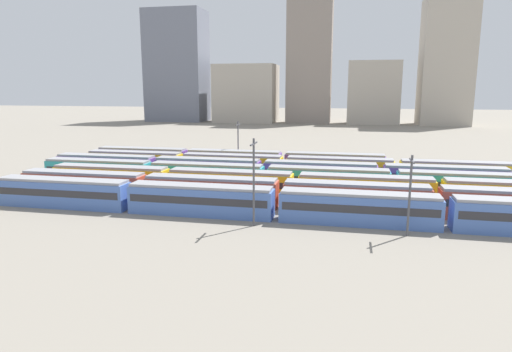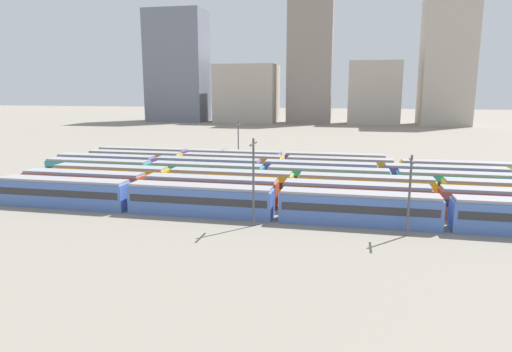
{
  "view_description": "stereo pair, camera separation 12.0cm",
  "coord_description": "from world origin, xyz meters",
  "px_view_note": "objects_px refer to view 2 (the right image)",
  "views": [
    {
      "loc": [
        35.4,
        -50.87,
        15.25
      ],
      "look_at": [
        21.33,
        15.6,
        2.04
      ],
      "focal_mm": 31.53,
      "sensor_mm": 36.0,
      "label": 1
    },
    {
      "loc": [
        35.52,
        -50.84,
        15.25
      ],
      "look_at": [
        21.33,
        15.6,
        2.04
      ],
      "focal_mm": 31.53,
      "sensor_mm": 36.0,
      "label": 2
    }
  ],
  "objects_px": {
    "train_track_5": "(397,170)",
    "catenary_pole_1": "(238,142)",
    "train_track_1": "(435,201)",
    "train_track_0": "(358,208)",
    "train_track_3": "(266,177)",
    "catenary_pole_0": "(253,178)",
    "catenary_pole_2": "(410,191)",
    "train_track_4": "(262,171)",
    "train_track_6": "(234,160)",
    "train_track_2": "(296,186)"
  },
  "relations": [
    {
      "from": "train_track_1",
      "to": "catenary_pole_1",
      "type": "relative_size",
      "value": 12.5
    },
    {
      "from": "train_track_5",
      "to": "catenary_pole_1",
      "type": "distance_m",
      "value": 30.68
    },
    {
      "from": "train_track_0",
      "to": "train_track_5",
      "type": "xyz_separation_m",
      "value": [
        6.56,
        26.0,
        0.0
      ]
    },
    {
      "from": "train_track_4",
      "to": "train_track_5",
      "type": "xyz_separation_m",
      "value": [
        21.85,
        5.2,
        0.0
      ]
    },
    {
      "from": "catenary_pole_0",
      "to": "catenary_pole_1",
      "type": "bearing_deg",
      "value": 106.75
    },
    {
      "from": "train_track_3",
      "to": "train_track_6",
      "type": "xyz_separation_m",
      "value": [
        -9.08,
        15.6,
        -0.0
      ]
    },
    {
      "from": "train_track_6",
      "to": "catenary_pole_0",
      "type": "relative_size",
      "value": 5.61
    },
    {
      "from": "catenary_pole_1",
      "to": "catenary_pole_2",
      "type": "height_order",
      "value": "catenary_pole_1"
    },
    {
      "from": "train_track_0",
      "to": "train_track_4",
      "type": "bearing_deg",
      "value": 126.33
    },
    {
      "from": "train_track_2",
      "to": "train_track_5",
      "type": "xyz_separation_m",
      "value": [
        15.03,
        15.6,
        0.0
      ]
    },
    {
      "from": "train_track_4",
      "to": "catenary_pole_0",
      "type": "distance_m",
      "value": 24.52
    },
    {
      "from": "train_track_0",
      "to": "train_track_3",
      "type": "xyz_separation_m",
      "value": [
        -13.75,
        15.6,
        0.0
      ]
    },
    {
      "from": "train_track_6",
      "to": "train_track_2",
      "type": "bearing_deg",
      "value": -55.39
    },
    {
      "from": "train_track_0",
      "to": "train_track_3",
      "type": "height_order",
      "value": "same"
    },
    {
      "from": "train_track_3",
      "to": "catenary_pole_0",
      "type": "height_order",
      "value": "catenary_pole_0"
    },
    {
      "from": "train_track_5",
      "to": "catenary_pole_2",
      "type": "xyz_separation_m",
      "value": [
        -1.52,
        -29.21,
        2.93
      ]
    },
    {
      "from": "train_track_2",
      "to": "catenary_pole_0",
      "type": "bearing_deg",
      "value": -102.77
    },
    {
      "from": "train_track_1",
      "to": "train_track_5",
      "type": "xyz_separation_m",
      "value": [
        -2.59,
        20.8,
        0.0
      ]
    },
    {
      "from": "train_track_3",
      "to": "train_track_6",
      "type": "height_order",
      "value": "same"
    },
    {
      "from": "train_track_6",
      "to": "train_track_3",
      "type": "bearing_deg",
      "value": -59.79
    },
    {
      "from": "train_track_3",
      "to": "train_track_4",
      "type": "distance_m",
      "value": 5.43
    },
    {
      "from": "train_track_3",
      "to": "train_track_5",
      "type": "bearing_deg",
      "value": 27.12
    },
    {
      "from": "catenary_pole_2",
      "to": "catenary_pole_0",
      "type": "bearing_deg",
      "value": 179.82
    },
    {
      "from": "train_track_1",
      "to": "catenary_pole_1",
      "type": "distance_m",
      "value": 43.33
    },
    {
      "from": "train_track_2",
      "to": "catenary_pole_2",
      "type": "xyz_separation_m",
      "value": [
        13.51,
        -13.61,
        2.93
      ]
    },
    {
      "from": "train_track_0",
      "to": "train_track_3",
      "type": "relative_size",
      "value": 1.25
    },
    {
      "from": "train_track_3",
      "to": "train_track_4",
      "type": "height_order",
      "value": "same"
    },
    {
      "from": "train_track_0",
      "to": "train_track_1",
      "type": "relative_size",
      "value": 0.83
    },
    {
      "from": "catenary_pole_0",
      "to": "train_track_5",
      "type": "bearing_deg",
      "value": 58.17
    },
    {
      "from": "train_track_0",
      "to": "catenary_pole_1",
      "type": "bearing_deg",
      "value": 123.63
    },
    {
      "from": "train_track_1",
      "to": "catenary_pole_0",
      "type": "relative_size",
      "value": 11.31
    },
    {
      "from": "train_track_1",
      "to": "train_track_6",
      "type": "bearing_deg",
      "value": 140.88
    },
    {
      "from": "train_track_5",
      "to": "train_track_6",
      "type": "relative_size",
      "value": 2.02
    },
    {
      "from": "train_track_0",
      "to": "catenary_pole_1",
      "type": "height_order",
      "value": "catenary_pole_1"
    },
    {
      "from": "train_track_2",
      "to": "train_track_4",
      "type": "xyz_separation_m",
      "value": [
        -6.83,
        10.4,
        0.0
      ]
    },
    {
      "from": "train_track_0",
      "to": "train_track_3",
      "type": "bearing_deg",
      "value": 131.39
    },
    {
      "from": "train_track_5",
      "to": "catenary_pole_1",
      "type": "height_order",
      "value": "catenary_pole_1"
    },
    {
      "from": "train_track_1",
      "to": "train_track_4",
      "type": "relative_size",
      "value": 1.51
    },
    {
      "from": "train_track_6",
      "to": "train_track_5",
      "type": "bearing_deg",
      "value": -10.04
    },
    {
      "from": "train_track_5",
      "to": "catenary_pole_2",
      "type": "height_order",
      "value": "catenary_pole_2"
    },
    {
      "from": "catenary_pole_1",
      "to": "train_track_3",
      "type": "bearing_deg",
      "value": -64.12
    },
    {
      "from": "train_track_4",
      "to": "catenary_pole_1",
      "type": "height_order",
      "value": "catenary_pole_1"
    },
    {
      "from": "train_track_1",
      "to": "catenary_pole_0",
      "type": "height_order",
      "value": "catenary_pole_0"
    },
    {
      "from": "catenary_pole_0",
      "to": "catenary_pole_2",
      "type": "bearing_deg",
      "value": -0.18
    },
    {
      "from": "train_track_0",
      "to": "train_track_4",
      "type": "height_order",
      "value": "same"
    },
    {
      "from": "train_track_0",
      "to": "catenary_pole_2",
      "type": "relative_size",
      "value": 10.86
    },
    {
      "from": "train_track_5",
      "to": "train_track_0",
      "type": "bearing_deg",
      "value": -104.15
    },
    {
      "from": "train_track_0",
      "to": "train_track_5",
      "type": "relative_size",
      "value": 0.83
    },
    {
      "from": "train_track_3",
      "to": "catenary_pole_1",
      "type": "relative_size",
      "value": 8.3
    },
    {
      "from": "train_track_0",
      "to": "catenary_pole_2",
      "type": "xyz_separation_m",
      "value": [
        5.03,
        -3.21,
        2.93
      ]
    }
  ]
}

